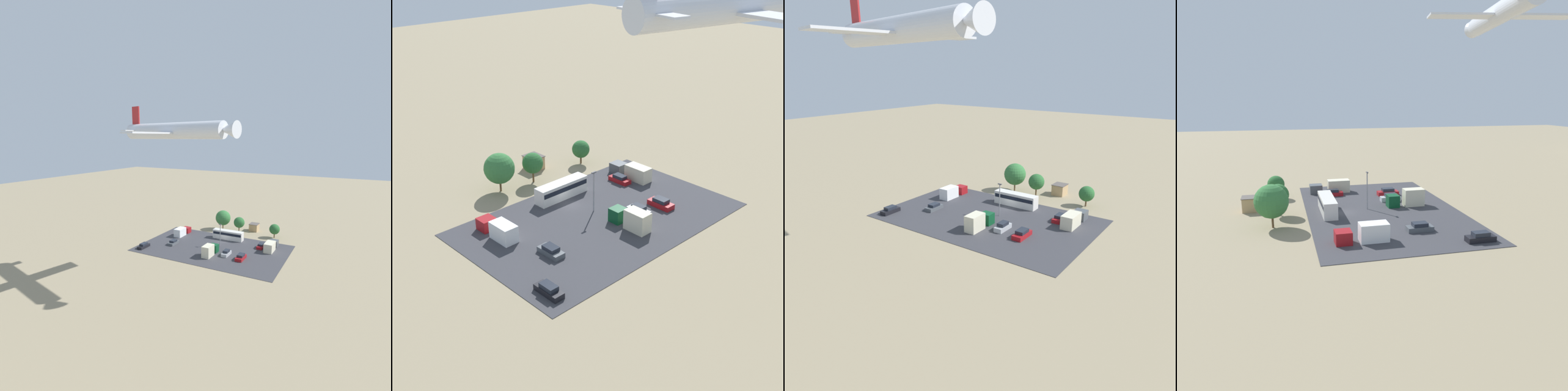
% 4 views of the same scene
% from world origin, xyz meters
% --- Properties ---
extents(ground_plane, '(400.00, 400.00, 0.00)m').
position_xyz_m(ground_plane, '(0.00, 0.00, 0.00)').
color(ground_plane, gray).
extents(parking_lot_surface, '(45.18, 28.63, 0.08)m').
position_xyz_m(parking_lot_surface, '(0.00, 7.30, 0.04)').
color(parking_lot_surface, '#38383D').
rests_on(parking_lot_surface, ground).
extents(shed_building, '(3.26, 3.67, 2.78)m').
position_xyz_m(shed_building, '(-5.64, -16.99, 1.40)').
color(shed_building, tan).
rests_on(shed_building, ground).
extents(bus, '(10.50, 2.53, 3.06)m').
position_xyz_m(bus, '(-0.82, -3.10, 1.73)').
color(bus, silver).
rests_on(bus, ground).
extents(parked_car_0, '(1.99, 4.63, 1.57)m').
position_xyz_m(parked_car_0, '(-10.88, 11.62, 0.74)').
color(parked_car_0, maroon).
rests_on(parked_car_0, ground).
extents(parked_car_1, '(1.72, 4.16, 1.64)m').
position_xyz_m(parked_car_1, '(-6.01, 10.77, 0.76)').
color(parked_car_1, '#ADB2B7').
rests_on(parked_car_1, ground).
extents(parked_car_2, '(1.92, 4.33, 1.43)m').
position_xyz_m(parked_car_2, '(13.02, 10.13, 0.68)').
color(parked_car_2, '#4C5156').
rests_on(parked_car_2, ground).
extents(parked_car_3, '(1.78, 4.39, 1.44)m').
position_xyz_m(parked_car_3, '(-13.24, -0.35, 0.68)').
color(parked_car_3, maroon).
rests_on(parked_car_3, ground).
extents(parked_car_4, '(1.73, 4.49, 1.51)m').
position_xyz_m(parked_car_4, '(19.57, 17.38, 0.71)').
color(parked_car_4, black).
rests_on(parked_car_4, ground).
extents(parked_truck_0, '(2.35, 7.42, 3.41)m').
position_xyz_m(parked_truck_0, '(-1.64, 13.07, 1.64)').
color(parked_truck_0, '#0C4723').
rests_on(parked_truck_0, ground).
extents(parked_truck_1, '(2.56, 8.97, 2.82)m').
position_xyz_m(parked_truck_1, '(-16.44, -0.00, 1.37)').
color(parked_truck_1, '#4C5156').
rests_on(parked_truck_1, ground).
extents(parked_truck_2, '(2.55, 8.13, 2.82)m').
position_xyz_m(parked_truck_2, '(15.50, 0.51, 1.37)').
color(parked_truck_2, maroon).
rests_on(parked_truck_2, ground).
extents(tree_near_shed, '(3.62, 3.62, 4.92)m').
position_xyz_m(tree_near_shed, '(-14.37, -12.39, 3.10)').
color(tree_near_shed, brown).
rests_on(tree_near_shed, ground).
extents(tree_apron_mid, '(3.97, 3.97, 5.90)m').
position_xyz_m(tree_apron_mid, '(-1.47, -11.97, 3.90)').
color(tree_apron_mid, brown).
rests_on(tree_apron_mid, ground).
extents(tree_apron_far, '(5.69, 5.69, 7.39)m').
position_xyz_m(tree_apron_far, '(5.40, -13.04, 4.54)').
color(tree_apron_far, brown).
rests_on(tree_apron_far, ground).
extents(light_pole_lot_centre, '(0.90, 0.28, 7.35)m').
position_xyz_m(light_pole_lot_centre, '(-1.26, 4.70, 4.18)').
color(light_pole_lot_centre, gray).
rests_on(light_pole_lot_centre, ground).
extents(airplane, '(32.55, 26.64, 8.16)m').
position_xyz_m(airplane, '(-0.80, 29.61, 36.03)').
color(airplane, silver).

